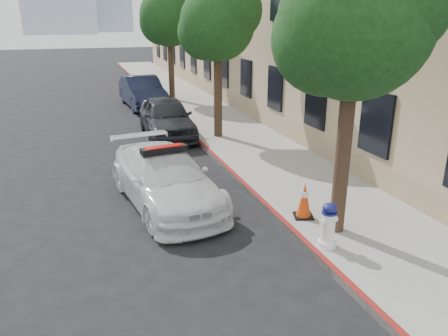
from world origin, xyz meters
The scene contains 12 objects.
ground centered at (0.00, 0.00, 0.00)m, with size 120.00×120.00×0.00m, color black.
sidewalk centered at (3.60, 10.00, 0.07)m, with size 3.20×50.00×0.15m, color gray.
curb_strip centered at (2.06, 10.00, 0.07)m, with size 0.12×50.00×0.15m, color maroon.
building centered at (9.20, 15.00, 5.00)m, with size 8.00×36.00×10.00m, color tan.
tree_near centered at (2.93, -2.01, 4.27)m, with size 2.92×2.82×5.62m.
tree_mid centered at (2.93, 5.99, 4.16)m, with size 2.77×2.64×5.43m.
tree_far centered at (2.93, 13.99, 4.39)m, with size 3.10×3.00×5.81m.
police_car centered at (-0.12, 0.79, 0.66)m, with size 2.45×4.76×1.47m.
parked_car_mid centered at (1.20, 7.11, 0.74)m, with size 1.75×4.35×1.48m, color #202328.
parked_car_far centered at (1.20, 13.11, 0.77)m, with size 1.62×4.66×1.53m, color black.
fire_hydrant centered at (2.35, -2.54, 0.59)m, with size 0.38×0.34×0.90m.
traffic_cone centered at (2.55, -1.23, 0.54)m, with size 0.52×0.52×0.79m.
Camera 1 is at (-1.92, -8.99, 4.34)m, focal length 35.00 mm.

